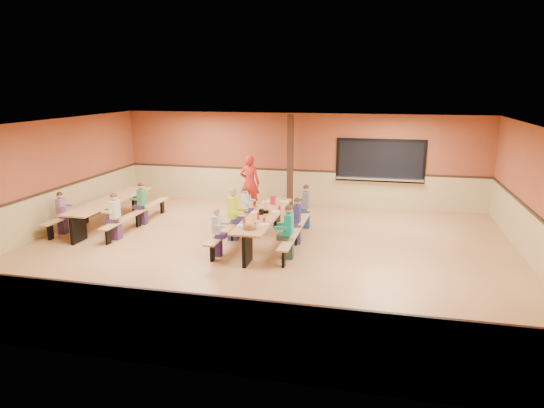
# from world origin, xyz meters

# --- Properties ---
(ground) EXTENTS (12.00, 12.00, 0.00)m
(ground) POSITION_xyz_m (0.00, 0.00, 0.00)
(ground) COLOR #99653A
(ground) RESTS_ON ground
(room_envelope) EXTENTS (12.04, 10.04, 3.02)m
(room_envelope) POSITION_xyz_m (0.00, 0.00, 0.69)
(room_envelope) COLOR brown
(room_envelope) RESTS_ON ground
(kitchen_pass_through) EXTENTS (2.78, 0.28, 1.38)m
(kitchen_pass_through) POSITION_xyz_m (2.60, 4.96, 1.49)
(kitchen_pass_through) COLOR black
(kitchen_pass_through) RESTS_ON ground
(structural_post) EXTENTS (0.18, 0.18, 3.00)m
(structural_post) POSITION_xyz_m (-0.20, 4.40, 1.50)
(structural_post) COLOR black
(structural_post) RESTS_ON ground
(cafeteria_table_main) EXTENTS (1.91, 3.70, 0.74)m
(cafeteria_table_main) POSITION_xyz_m (-0.16, 0.73, 0.53)
(cafeteria_table_main) COLOR #B48047
(cafeteria_table_main) RESTS_ON ground
(cafeteria_table_second) EXTENTS (1.91, 3.70, 0.74)m
(cafeteria_table_second) POSITION_xyz_m (-4.76, 1.28, 0.53)
(cafeteria_table_second) COLOR #B48047
(cafeteria_table_second) RESTS_ON ground
(seated_child_white_left) EXTENTS (0.33, 0.27, 1.14)m
(seated_child_white_left) POSITION_xyz_m (-0.99, -0.48, 0.57)
(seated_child_white_left) COLOR silver
(seated_child_white_left) RESTS_ON ground
(seated_adult_yellow) EXTENTS (0.44, 0.36, 1.35)m
(seated_adult_yellow) POSITION_xyz_m (-0.99, 0.78, 0.68)
(seated_adult_yellow) COLOR #C5DA23
(seated_adult_yellow) RESTS_ON ground
(seated_child_grey_left) EXTENTS (0.33, 0.27, 1.13)m
(seated_child_grey_left) POSITION_xyz_m (-0.99, 1.89, 0.57)
(seated_child_grey_left) COLOR silver
(seated_child_grey_left) RESTS_ON ground
(seated_child_teal_right) EXTENTS (0.39, 0.32, 1.25)m
(seated_child_teal_right) POSITION_xyz_m (0.66, -0.27, 0.62)
(seated_child_teal_right) COLOR #0E8A70
(seated_child_teal_right) RESTS_ON ground
(seated_child_navy_right) EXTENTS (0.35, 0.29, 1.17)m
(seated_child_navy_right) POSITION_xyz_m (0.66, 0.81, 0.58)
(seated_child_navy_right) COLOR navy
(seated_child_navy_right) RESTS_ON ground
(seated_child_char_right) EXTENTS (0.37, 0.30, 1.21)m
(seated_child_char_right) POSITION_xyz_m (0.66, 2.24, 0.60)
(seated_child_char_right) COLOR #52585D
(seated_child_char_right) RESTS_ON ground
(seated_child_purple_sec) EXTENTS (0.33, 0.27, 1.13)m
(seated_child_purple_sec) POSITION_xyz_m (-5.59, 0.24, 0.57)
(seated_child_purple_sec) COLOR #86547F
(seated_child_purple_sec) RESTS_ON ground
(seated_child_green_sec) EXTENTS (0.36, 0.30, 1.19)m
(seated_child_green_sec) POSITION_xyz_m (-3.94, 1.57, 0.60)
(seated_child_green_sec) COLOR #326F48
(seated_child_green_sec) RESTS_ON ground
(seated_child_tan_sec) EXTENTS (0.37, 0.30, 1.21)m
(seated_child_tan_sec) POSITION_xyz_m (-3.94, 0.13, 0.60)
(seated_child_tan_sec) COLOR #AEAC8B
(seated_child_tan_sec) RESTS_ON ground
(standing_woman) EXTENTS (0.65, 0.43, 1.76)m
(standing_woman) POSITION_xyz_m (-1.38, 3.79, 0.88)
(standing_woman) COLOR #B01C14
(standing_woman) RESTS_ON ground
(punch_pitcher) EXTENTS (0.16, 0.16, 0.22)m
(punch_pitcher) POSITION_xyz_m (-0.17, 1.78, 0.85)
(punch_pitcher) COLOR #B0172A
(punch_pitcher) RESTS_ON cafeteria_table_main
(chip_bowl) EXTENTS (0.32, 0.32, 0.15)m
(chip_bowl) POSITION_xyz_m (-0.18, -0.56, 0.81)
(chip_bowl) COLOR #FF9F28
(chip_bowl) RESTS_ON cafeteria_table_main
(napkin_dispenser) EXTENTS (0.10, 0.14, 0.13)m
(napkin_dispenser) POSITION_xyz_m (-0.22, 0.69, 0.80)
(napkin_dispenser) COLOR black
(napkin_dispenser) RESTS_ON cafeteria_table_main
(condiment_mustard) EXTENTS (0.06, 0.06, 0.17)m
(condiment_mustard) POSITION_xyz_m (-0.25, 0.43, 0.82)
(condiment_mustard) COLOR yellow
(condiment_mustard) RESTS_ON cafeteria_table_main
(condiment_ketchup) EXTENTS (0.06, 0.06, 0.17)m
(condiment_ketchup) POSITION_xyz_m (-0.18, 0.22, 0.82)
(condiment_ketchup) COLOR #B2140F
(condiment_ketchup) RESTS_ON cafeteria_table_main
(table_paddle) EXTENTS (0.16, 0.16, 0.56)m
(table_paddle) POSITION_xyz_m (-0.15, 0.87, 0.88)
(table_paddle) COLOR black
(table_paddle) RESTS_ON cafeteria_table_main
(place_settings) EXTENTS (0.65, 3.30, 0.11)m
(place_settings) POSITION_xyz_m (-0.16, 0.73, 0.80)
(place_settings) COLOR beige
(place_settings) RESTS_ON cafeteria_table_main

